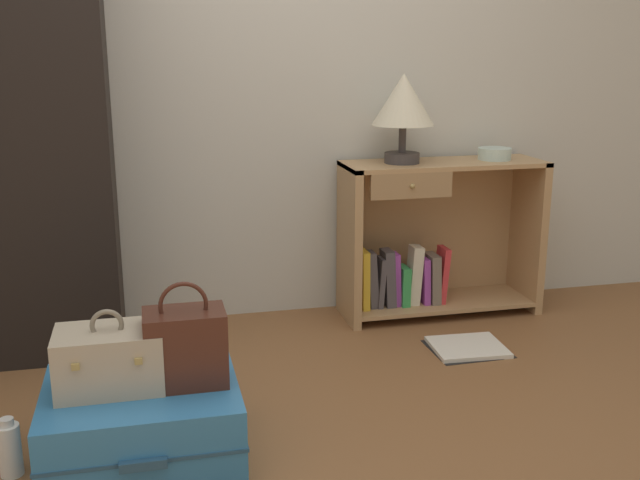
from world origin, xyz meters
The scene contains 10 objects.
ground_plane centered at (0.00, 0.00, 0.00)m, with size 9.00×9.00×0.00m, color brown.
back_wall centered at (0.00, 1.50, 1.30)m, with size 6.40×0.10×2.60m, color beige.
bookshelf centered at (0.92, 1.27, 0.37)m, with size 1.00×0.35×0.78m.
table_lamp centered at (0.75, 1.26, 1.06)m, with size 0.30×0.30×0.42m.
bowl centered at (1.24, 1.26, 0.81)m, with size 0.16×0.16×0.06m, color silver.
suitcase_large centered at (-0.51, 0.16, 0.13)m, with size 0.63×0.55×0.25m.
train_case centered at (-0.60, 0.17, 0.35)m, with size 0.34×0.23×0.27m.
handbag centered at (-0.36, 0.15, 0.38)m, with size 0.26×0.17×0.35m.
bottle centered at (-0.93, 0.14, 0.09)m, with size 0.07×0.07×0.20m.
open_book_on_floor centered at (0.91, 0.75, 0.01)m, with size 0.34×0.30×0.02m.
Camera 1 is at (-0.46, -2.15, 1.32)m, focal length 41.96 mm.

